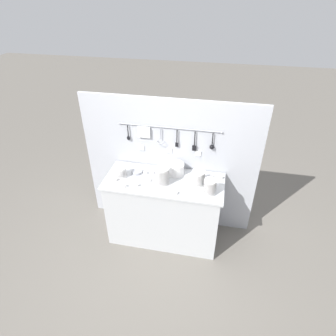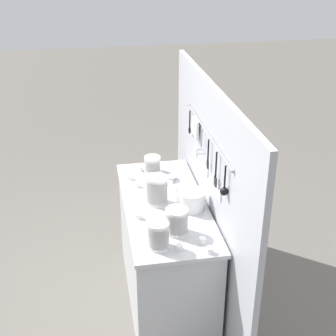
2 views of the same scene
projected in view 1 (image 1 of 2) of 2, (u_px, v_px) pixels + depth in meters
The scene contains 19 objects.
ground_plane at pixel (165, 234), 3.89m from camera, with size 20.00×20.00×0.00m, color #666059.
counter at pixel (164, 209), 3.63m from camera, with size 1.44×0.62×0.92m.
back_wall at pixel (170, 166), 3.66m from camera, with size 2.24×0.11×1.83m.
bowl_stack_wide_centre at pixel (162, 176), 3.27m from camera, with size 0.16×0.16×0.22m.
bowl_stack_tall_left at pixel (121, 172), 3.41m from camera, with size 0.14×0.14×0.14m.
bowl_stack_nested_right at pixel (210, 187), 3.12m from camera, with size 0.14×0.14×0.19m.
bowl_stack_short_front at pixel (198, 178), 3.27m from camera, with size 0.15×0.15×0.19m.
plate_stack at pixel (175, 169), 3.47m from camera, with size 0.21×0.21×0.14m.
steel_mixing_bowl at pixel (137, 172), 3.50m from camera, with size 0.13×0.13×0.04m.
cup_beside_plates at pixel (211, 177), 3.41m from camera, with size 0.05×0.05×0.04m.
cup_front_right at pixel (124, 186), 3.26m from camera, with size 0.05×0.05×0.04m.
cup_back_right at pixel (149, 180), 3.36m from camera, with size 0.05×0.05×0.04m.
cup_back_left at pixel (215, 186), 3.26m from camera, with size 0.05×0.05×0.04m.
cup_by_caddy at pixel (137, 185), 3.27m from camera, with size 0.05×0.05×0.04m.
cup_mid_row at pixel (221, 177), 3.40m from camera, with size 0.05×0.05×0.04m.
cup_centre at pixel (176, 193), 3.16m from camera, with size 0.05×0.05×0.04m.
cup_front_left at pixel (115, 179), 3.37m from camera, with size 0.05×0.05×0.04m.
cup_edge_near at pixel (145, 173), 3.48m from camera, with size 0.05×0.05×0.04m.
cup_edge_far at pixel (152, 172), 3.49m from camera, with size 0.05×0.05×0.04m.
Camera 1 is at (0.59, -2.66, 2.93)m, focal length 30.00 mm.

